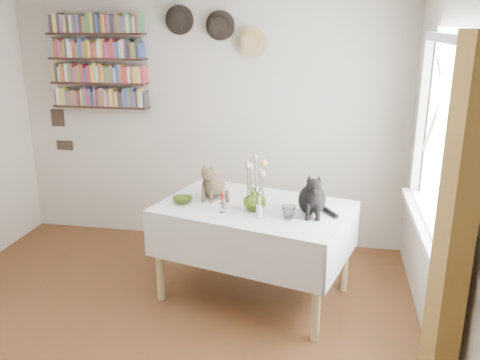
% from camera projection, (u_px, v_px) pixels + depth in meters
% --- Properties ---
extents(room, '(4.08, 4.58, 2.58)m').
position_uv_depth(room, '(118.00, 192.00, 3.05)').
color(room, brown).
rests_on(room, ground).
extents(window, '(0.12, 1.52, 1.32)m').
position_uv_depth(window, '(439.00, 151.00, 3.42)').
color(window, white).
rests_on(window, room).
extents(curtain, '(0.12, 0.38, 2.10)m').
position_uv_depth(curtain, '(453.00, 239.00, 2.64)').
color(curtain, brown).
rests_on(curtain, room).
extents(dining_table, '(1.70, 1.33, 0.80)m').
position_uv_depth(dining_table, '(254.00, 229.00, 4.17)').
color(dining_table, white).
rests_on(dining_table, room).
extents(tabby_cat, '(0.26, 0.31, 0.32)m').
position_uv_depth(tabby_cat, '(214.00, 179.00, 4.27)').
color(tabby_cat, brown).
rests_on(tabby_cat, dining_table).
extents(black_cat, '(0.26, 0.32, 0.35)m').
position_uv_depth(black_cat, '(312.00, 192.00, 3.90)').
color(black_cat, black).
rests_on(black_cat, dining_table).
extents(flower_vase, '(0.25, 0.25, 0.19)m').
position_uv_depth(flower_vase, '(255.00, 199.00, 3.99)').
color(flower_vase, '#8DA833').
rests_on(flower_vase, dining_table).
extents(green_bowl, '(0.23, 0.23, 0.05)m').
position_uv_depth(green_bowl, '(183.00, 200.00, 4.16)').
color(green_bowl, '#8DA833').
rests_on(green_bowl, dining_table).
extents(drinking_glass, '(0.11, 0.11, 0.10)m').
position_uv_depth(drinking_glass, '(288.00, 213.00, 3.83)').
color(drinking_glass, white).
rests_on(drinking_glass, dining_table).
extents(candlestick, '(0.05, 0.05, 0.17)m').
position_uv_depth(candlestick, '(259.00, 210.00, 3.85)').
color(candlestick, white).
rests_on(candlestick, dining_table).
extents(berry_jar, '(0.04, 0.04, 0.18)m').
position_uv_depth(berry_jar, '(222.00, 202.00, 3.95)').
color(berry_jar, white).
rests_on(berry_jar, dining_table).
extents(porcelain_figurine, '(0.04, 0.04, 0.08)m').
position_uv_depth(porcelain_figurine, '(313.00, 214.00, 3.85)').
color(porcelain_figurine, white).
rests_on(porcelain_figurine, dining_table).
extents(flower_bouquet, '(0.17, 0.13, 0.39)m').
position_uv_depth(flower_bouquet, '(255.00, 169.00, 3.92)').
color(flower_bouquet, '#4C7233').
rests_on(flower_bouquet, flower_vase).
extents(bookshelf_unit, '(1.00, 0.16, 0.91)m').
position_uv_depth(bookshelf_unit, '(98.00, 62.00, 5.10)').
color(bookshelf_unit, black).
rests_on(bookshelf_unit, room).
extents(wall_hats, '(0.98, 0.09, 0.48)m').
position_uv_depth(wall_hats, '(216.00, 29.00, 4.81)').
color(wall_hats, black).
rests_on(wall_hats, room).
extents(wall_art_plaques, '(0.21, 0.02, 0.44)m').
position_uv_depth(wall_art_plaques, '(61.00, 129.00, 5.47)').
color(wall_art_plaques, '#38281E').
rests_on(wall_art_plaques, room).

